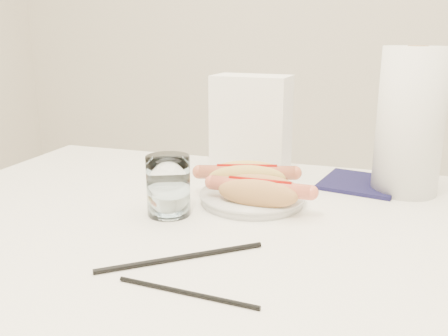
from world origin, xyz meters
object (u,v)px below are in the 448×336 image
(hotdog_right, at_px, (260,191))
(napkin_box, at_px, (251,126))
(table, at_px, (226,250))
(paper_towel_roll, at_px, (410,122))
(plate, at_px, (252,199))
(water_glass, at_px, (168,186))
(hotdog_left, at_px, (247,176))

(hotdog_right, distance_m, napkin_box, 0.26)
(table, xyz_separation_m, paper_towel_roll, (0.30, 0.26, 0.20))
(plate, relative_size, napkin_box, 0.87)
(napkin_box, xyz_separation_m, paper_towel_roll, (0.33, -0.03, 0.03))
(paper_towel_roll, bearing_deg, plate, -149.81)
(water_glass, relative_size, napkin_box, 0.48)
(table, xyz_separation_m, napkin_box, (-0.03, 0.28, 0.17))
(water_glass, relative_size, paper_towel_roll, 0.37)
(plate, distance_m, water_glass, 0.17)
(table, relative_size, plate, 6.22)
(table, relative_size, paper_towel_roll, 4.16)
(table, bearing_deg, water_glass, -175.37)
(hotdog_right, relative_size, water_glass, 1.71)
(hotdog_right, distance_m, paper_towel_roll, 0.34)
(plate, bearing_deg, water_glass, -140.79)
(table, height_order, water_glass, water_glass)
(hotdog_left, relative_size, water_glass, 1.76)
(hotdog_right, xyz_separation_m, water_glass, (-0.15, -0.06, 0.01))
(napkin_box, bearing_deg, hotdog_right, -68.00)
(hotdog_left, xyz_separation_m, water_glass, (-0.10, -0.14, 0.01))
(table, relative_size, hotdog_right, 6.56)
(table, relative_size, hotdog_left, 6.37)
(table, xyz_separation_m, hotdog_left, (0.00, 0.13, 0.10))
(table, relative_size, water_glass, 11.20)
(hotdog_left, xyz_separation_m, hotdog_right, (0.05, -0.08, -0.00))
(table, distance_m, paper_towel_roll, 0.44)
(hotdog_left, distance_m, water_glass, 0.18)
(napkin_box, bearing_deg, water_glass, -100.67)
(napkin_box, distance_m, paper_towel_roll, 0.33)
(hotdog_right, distance_m, water_glass, 0.16)
(hotdog_right, bearing_deg, plate, 120.86)
(table, distance_m, hotdog_right, 0.12)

